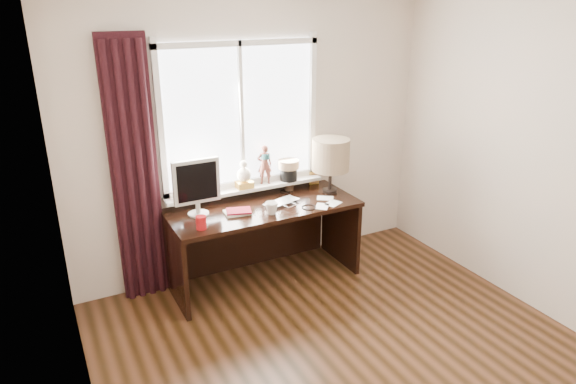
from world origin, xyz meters
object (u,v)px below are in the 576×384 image
laptop (281,202)px  mug (272,208)px  table_lamp (331,155)px  monitor (197,184)px  red_cup (201,223)px  desk (259,227)px

laptop → mug: bearing=-153.3°
laptop → table_lamp: 0.65m
monitor → red_cup: bearing=-103.6°
laptop → mug: 0.24m
laptop → table_lamp: bearing=-10.5°
laptop → red_cup: bearing=176.3°
desk → laptop: bearing=-38.6°
desk → mug: bearing=-92.5°
red_cup → monitor: 0.37m
red_cup → desk: size_ratio=0.06×
laptop → desk: laptop is taller
monitor → laptop: bearing=-8.4°
table_lamp → monitor: bearing=177.7°
monitor → table_lamp: bearing=-2.3°
desk → table_lamp: bearing=-5.8°
mug → red_cup: bearing=-178.3°
laptop → table_lamp: size_ratio=0.66×
laptop → desk: 0.33m
red_cup → laptop: bearing=12.8°
desk → monitor: (-0.57, -0.02, 0.52)m
monitor → mug: bearing=-25.9°
red_cup → monitor: bearing=76.4°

